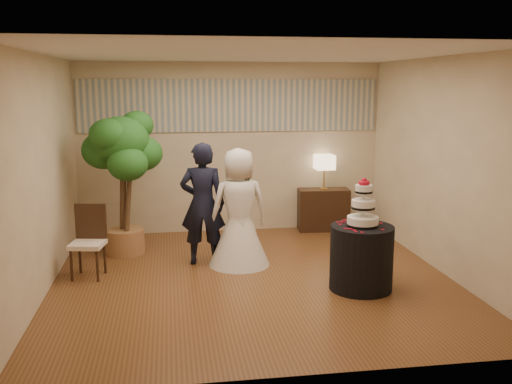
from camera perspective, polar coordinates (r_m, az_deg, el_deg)
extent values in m
cube|color=brown|center=(7.36, -0.30, -8.65)|extent=(5.00, 5.00, 0.00)
cube|color=white|center=(6.95, -0.33, 13.66)|extent=(5.00, 5.00, 0.00)
cube|color=beige|center=(9.48, -2.52, 4.41)|extent=(5.00, 0.06, 2.80)
cube|color=beige|center=(4.61, 4.22, -2.42)|extent=(5.00, 0.06, 2.80)
cube|color=beige|center=(7.11, -20.68, 1.58)|extent=(0.06, 5.00, 2.80)
cube|color=beige|center=(7.79, 18.22, 2.49)|extent=(0.06, 5.00, 2.80)
cube|color=#A4A698|center=(9.41, -2.54, 8.63)|extent=(4.90, 0.02, 0.85)
imported|color=black|center=(7.78, -5.36, -1.20)|extent=(0.67, 0.49, 1.68)
imported|color=white|center=(7.71, -1.72, -1.53)|extent=(0.96, 0.96, 1.61)
cylinder|color=black|center=(7.01, 10.49, -6.48)|extent=(0.87, 0.87, 0.78)
cube|color=black|center=(9.72, 6.76, -1.76)|extent=(0.88, 0.45, 0.71)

